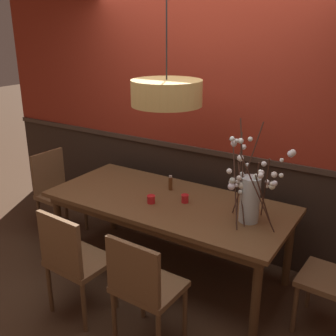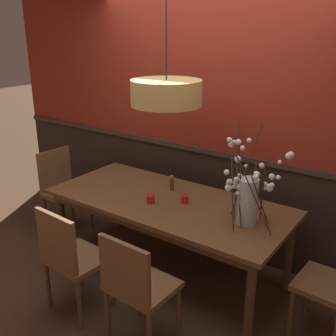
{
  "view_description": "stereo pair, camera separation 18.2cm",
  "coord_description": "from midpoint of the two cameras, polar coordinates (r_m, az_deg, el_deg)",
  "views": [
    {
      "loc": [
        1.75,
        -2.77,
        2.22
      ],
      "look_at": [
        0.0,
        0.0,
        1.05
      ],
      "focal_mm": 42.86,
      "sensor_mm": 36.0,
      "label": 1
    },
    {
      "loc": [
        1.91,
        -2.67,
        2.22
      ],
      "look_at": [
        0.0,
        0.0,
        1.05
      ],
      "focal_mm": 42.86,
      "sensor_mm": 36.0,
      "label": 2
    }
  ],
  "objects": [
    {
      "name": "dining_table",
      "position": [
        3.63,
        -1.44,
        -5.67
      ],
      "size": [
        2.19,
        0.98,
        0.75
      ],
      "color": "brown",
      "rests_on": "ground"
    },
    {
      "name": "back_wall",
      "position": [
        4.0,
        4.18,
        6.28
      ],
      "size": [
        5.39,
        0.14,
        2.62
      ],
      "color": "#2D2119",
      "rests_on": "ground"
    },
    {
      "name": "candle_holder_nearer_center",
      "position": [
        3.53,
        0.95,
        -4.37
      ],
      "size": [
        0.07,
        0.07,
        0.07
      ],
      "color": "red",
      "rests_on": "dining_table"
    },
    {
      "name": "chair_far_side_left",
      "position": [
        4.52,
        1.25,
        -2.32
      ],
      "size": [
        0.45,
        0.41,
        0.94
      ],
      "color": "brown",
      "rests_on": "ground"
    },
    {
      "name": "candle_holder_nearer_edge",
      "position": [
        3.52,
        -3.91,
        -4.46
      ],
      "size": [
        0.07,
        0.07,
        0.07
      ],
      "color": "red",
      "rests_on": "dining_table"
    },
    {
      "name": "condiment_bottle",
      "position": [
        3.78,
        -1.02,
        -2.17
      ],
      "size": [
        0.04,
        0.04,
        0.14
      ],
      "color": "brown",
      "rests_on": "dining_table"
    },
    {
      "name": "pendant_lamp",
      "position": [
        3.27,
        -1.82,
        10.63
      ],
      "size": [
        0.58,
        0.58,
        1.01
      ],
      "color": "tan"
    },
    {
      "name": "chair_near_side_left",
      "position": [
        3.28,
        -14.96,
        -12.32
      ],
      "size": [
        0.48,
        0.43,
        0.91
      ],
      "color": "brown",
      "rests_on": "ground"
    },
    {
      "name": "ground_plane",
      "position": [
        3.96,
        -1.36,
        -14.5
      ],
      "size": [
        24.0,
        24.0,
        0.0
      ],
      "primitive_type": "plane",
      "color": "#4C3321"
    },
    {
      "name": "chair_head_west_end",
      "position": [
        4.62,
        -16.72,
        -2.78
      ],
      "size": [
        0.41,
        0.45,
        0.93
      ],
      "color": "brown",
      "rests_on": "ground"
    },
    {
      "name": "chair_far_side_right",
      "position": [
        4.25,
        9.3,
        -3.92
      ],
      "size": [
        0.49,
        0.47,
        0.97
      ],
      "color": "brown",
      "rests_on": "ground"
    },
    {
      "name": "chair_near_side_right",
      "position": [
        2.91,
        -5.39,
        -16.28
      ],
      "size": [
        0.47,
        0.41,
        0.9
      ],
      "color": "brown",
      "rests_on": "ground"
    },
    {
      "name": "vase_with_blossoms",
      "position": [
        3.17,
        9.99,
        -3.88
      ],
      "size": [
        0.48,
        0.44,
        0.82
      ],
      "color": "silver",
      "rests_on": "dining_table"
    }
  ]
}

